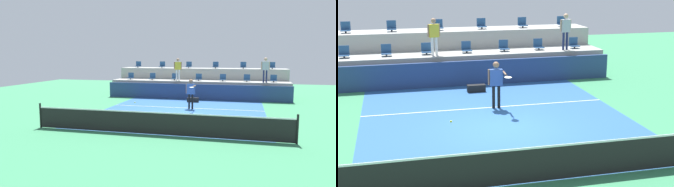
% 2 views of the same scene
% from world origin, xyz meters
% --- Properties ---
extents(ground_plane, '(40.00, 40.00, 0.00)m').
position_xyz_m(ground_plane, '(0.00, 0.00, 0.00)').
color(ground_plane, '#388456').
extents(court_inner_paint, '(9.00, 10.00, 0.01)m').
position_xyz_m(court_inner_paint, '(0.00, 1.00, 0.00)').
color(court_inner_paint, '#285693').
rests_on(court_inner_paint, ground_plane).
extents(court_service_line, '(9.00, 0.06, 0.00)m').
position_xyz_m(court_service_line, '(0.00, 2.40, 0.01)').
color(court_service_line, white).
rests_on(court_service_line, ground_plane).
extents(tennis_net, '(10.48, 0.08, 1.07)m').
position_xyz_m(tennis_net, '(0.00, -4.00, 0.50)').
color(tennis_net, black).
rests_on(tennis_net, ground_plane).
extents(sponsor_backboard, '(13.00, 0.16, 1.10)m').
position_xyz_m(sponsor_backboard, '(0.00, 6.00, 0.55)').
color(sponsor_backboard, navy).
rests_on(sponsor_backboard, ground_plane).
extents(seating_tier_lower, '(13.00, 1.80, 1.25)m').
position_xyz_m(seating_tier_lower, '(0.00, 7.30, 0.62)').
color(seating_tier_lower, '#9E9E99').
rests_on(seating_tier_lower, ground_plane).
extents(seating_tier_upper, '(13.00, 1.80, 2.10)m').
position_xyz_m(seating_tier_upper, '(0.00, 9.10, 1.05)').
color(seating_tier_upper, '#9E9E99').
rests_on(seating_tier_upper, ground_plane).
extents(stadium_chair_lower_far_left, '(0.44, 0.40, 0.52)m').
position_xyz_m(stadium_chair_lower_far_left, '(-5.31, 7.23, 1.46)').
color(stadium_chair_lower_far_left, '#2D2D33').
rests_on(stadium_chair_lower_far_left, seating_tier_lower).
extents(stadium_chair_lower_left, '(0.44, 0.40, 0.52)m').
position_xyz_m(stadium_chair_lower_left, '(-3.54, 7.23, 1.46)').
color(stadium_chair_lower_left, '#2D2D33').
rests_on(stadium_chair_lower_left, seating_tier_lower).
extents(stadium_chair_lower_mid_left, '(0.44, 0.40, 0.52)m').
position_xyz_m(stadium_chair_lower_mid_left, '(-1.78, 7.23, 1.46)').
color(stadium_chair_lower_mid_left, '#2D2D33').
rests_on(stadium_chair_lower_mid_left, seating_tier_lower).
extents(stadium_chair_lower_center, '(0.44, 0.40, 0.52)m').
position_xyz_m(stadium_chair_lower_center, '(0.05, 7.23, 1.46)').
color(stadium_chair_lower_center, '#2D2D33').
rests_on(stadium_chair_lower_center, seating_tier_lower).
extents(stadium_chair_lower_mid_right, '(0.44, 0.40, 0.52)m').
position_xyz_m(stadium_chair_lower_mid_right, '(1.82, 7.23, 1.46)').
color(stadium_chair_lower_mid_right, '#2D2D33').
rests_on(stadium_chair_lower_mid_right, seating_tier_lower).
extents(stadium_chair_lower_right, '(0.44, 0.40, 0.52)m').
position_xyz_m(stadium_chair_lower_right, '(3.52, 7.23, 1.46)').
color(stadium_chair_lower_right, '#2D2D33').
rests_on(stadium_chair_lower_right, seating_tier_lower).
extents(stadium_chair_lower_far_right, '(0.44, 0.40, 0.52)m').
position_xyz_m(stadium_chair_lower_far_right, '(5.33, 7.23, 1.46)').
color(stadium_chair_lower_far_right, '#2D2D33').
rests_on(stadium_chair_lower_far_right, seating_tier_lower).
extents(stadium_chair_upper_far_left, '(0.44, 0.40, 0.52)m').
position_xyz_m(stadium_chair_upper_far_left, '(-5.32, 9.03, 2.31)').
color(stadium_chair_upper_far_left, '#2D2D33').
rests_on(stadium_chair_upper_far_left, seating_tier_upper).
extents(stadium_chair_upper_left, '(0.44, 0.40, 0.52)m').
position_xyz_m(stadium_chair_upper_left, '(-3.24, 9.03, 2.31)').
color(stadium_chair_upper_left, '#2D2D33').
rests_on(stadium_chair_upper_left, seating_tier_upper).
extents(stadium_chair_upper_mid_left, '(0.44, 0.40, 0.52)m').
position_xyz_m(stadium_chair_upper_mid_left, '(-1.02, 9.03, 2.31)').
color(stadium_chair_upper_mid_left, '#2D2D33').
rests_on(stadium_chair_upper_mid_left, seating_tier_upper).
extents(stadium_chair_upper_mid_right, '(0.44, 0.40, 0.52)m').
position_xyz_m(stadium_chair_upper_mid_right, '(1.11, 9.03, 2.31)').
color(stadium_chair_upper_mid_right, '#2D2D33').
rests_on(stadium_chair_upper_mid_right, seating_tier_upper).
extents(stadium_chair_upper_right, '(0.44, 0.40, 0.52)m').
position_xyz_m(stadium_chair_upper_right, '(3.23, 9.03, 2.31)').
color(stadium_chair_upper_right, '#2D2D33').
rests_on(stadium_chair_upper_right, seating_tier_upper).
extents(stadium_chair_upper_far_right, '(0.44, 0.40, 0.52)m').
position_xyz_m(stadium_chair_upper_far_right, '(5.35, 9.03, 2.31)').
color(stadium_chair_upper_far_right, '#2D2D33').
rests_on(stadium_chair_upper_far_right, seating_tier_upper).
extents(tennis_player, '(0.65, 1.23, 1.74)m').
position_xyz_m(tennis_player, '(0.32, 2.25, 1.07)').
color(tennis_player, black).
rests_on(tennis_player, ground_plane).
extents(spectator_in_grey, '(0.58, 0.28, 1.65)m').
position_xyz_m(spectator_in_grey, '(-1.45, 6.85, 2.24)').
color(spectator_in_grey, white).
rests_on(spectator_in_grey, seating_tier_lower).
extents(spectator_leaning_on_rail, '(0.60, 0.26, 1.72)m').
position_xyz_m(spectator_leaning_on_rail, '(4.72, 6.85, 2.29)').
color(spectator_leaning_on_rail, navy).
rests_on(spectator_leaning_on_rail, seating_tier_lower).
extents(tennis_ball, '(0.07, 0.07, 0.07)m').
position_xyz_m(tennis_ball, '(-1.82, -1.39, 0.84)').
color(tennis_ball, '#CCE033').
extents(equipment_bag, '(0.76, 0.28, 0.30)m').
position_xyz_m(equipment_bag, '(0.03, 4.81, 0.15)').
color(equipment_bag, black).
rests_on(equipment_bag, ground_plane).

